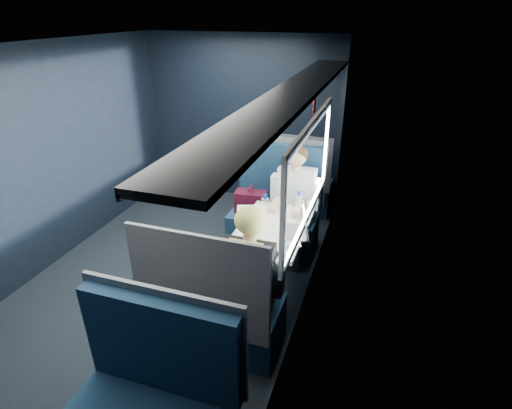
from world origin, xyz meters
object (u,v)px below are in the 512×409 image
(cup, at_px, (310,206))
(seat_row_front, at_px, (294,184))
(woman, at_px, (252,272))
(table, at_px, (269,234))
(seat_bay_far, at_px, (216,310))
(man, at_px, (294,199))
(seat_bay_near, at_px, (274,213))
(laptop, at_px, (299,228))
(bottle_small, at_px, (299,203))

(cup, bearing_deg, seat_row_front, 109.49)
(woman, distance_m, cup, 1.17)
(table, bearing_deg, woman, -84.55)
(seat_bay_far, relative_size, man, 0.95)
(seat_bay_near, xyz_separation_m, woman, (0.26, -1.58, 0.31))
(seat_bay_near, relative_size, man, 0.95)
(laptop, relative_size, cup, 3.77)
(seat_bay_near, bearing_deg, seat_bay_far, -89.57)
(seat_bay_near, bearing_deg, bottle_small, -51.39)
(seat_bay_far, height_order, seat_row_front, seat_bay_far)
(woman, bearing_deg, table, 95.45)
(seat_bay_near, relative_size, laptop, 3.50)
(man, xyz_separation_m, cup, (0.23, -0.26, 0.07))
(laptop, bearing_deg, bottle_small, 103.47)
(seat_bay_near, bearing_deg, laptop, -62.01)
(seat_bay_far, distance_m, laptop, 1.03)
(bottle_small, relative_size, cup, 2.29)
(seat_row_front, bearing_deg, man, -77.17)
(seat_bay_far, xyz_separation_m, woman, (0.25, 0.17, 0.31))
(seat_bay_far, xyz_separation_m, bottle_small, (0.37, 1.27, 0.42))
(seat_bay_far, height_order, bottle_small, seat_bay_far)
(laptop, bearing_deg, seat_bay_near, 117.99)
(man, xyz_separation_m, laptop, (0.22, -0.74, 0.09))
(man, bearing_deg, seat_row_front, 102.83)
(seat_bay_far, bearing_deg, seat_row_front, 90.00)
(woman, bearing_deg, cup, 78.67)
(table, distance_m, bottle_small, 0.47)
(cup, bearing_deg, woman, -101.33)
(seat_bay_far, xyz_separation_m, cup, (0.48, 1.31, 0.37))
(bottle_small, bearing_deg, cup, 23.18)
(seat_row_front, distance_m, man, 1.17)
(woman, height_order, cup, woman)
(seat_bay_near, xyz_separation_m, seat_bay_far, (0.01, -1.74, -0.01))
(table, bearing_deg, bottle_small, 64.67)
(man, height_order, woman, same)
(man, xyz_separation_m, woman, (0.00, -1.41, 0.01))
(table, height_order, seat_bay_far, seat_bay_far)
(seat_row_front, height_order, laptop, seat_row_front)
(seat_row_front, xyz_separation_m, laptop, (0.47, -1.84, 0.39))
(table, bearing_deg, laptop, -8.78)
(woman, bearing_deg, bottle_small, 83.87)
(seat_bay_near, distance_m, man, 0.43)
(seat_row_front, bearing_deg, bottle_small, -75.32)
(table, bearing_deg, man, 84.48)
(woman, bearing_deg, seat_bay_far, -146.18)
(woman, bearing_deg, seat_bay_near, 99.47)
(seat_bay_near, relative_size, seat_row_front, 1.09)
(seat_bay_far, relative_size, bottle_small, 5.76)
(woman, xyz_separation_m, laptop, (0.22, 0.66, 0.08))
(bottle_small, bearing_deg, table, -115.33)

